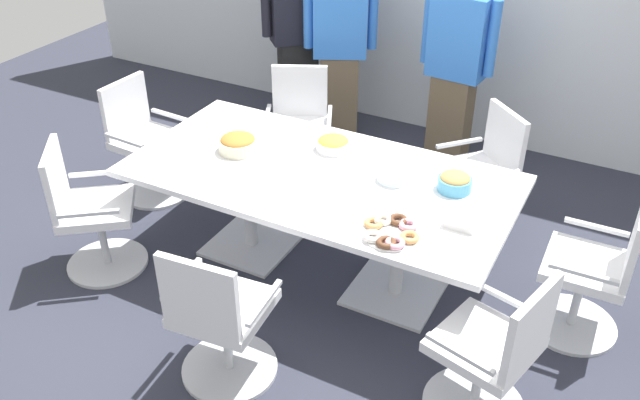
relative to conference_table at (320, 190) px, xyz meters
The scene contains 18 objects.
ground_plane 0.63m from the conference_table, ahead, with size 10.00×10.00×0.01m, color #2D303D.
conference_table is the anchor object (origin of this frame).
office_chair_0 1.52m from the conference_table, 153.27° to the right, with size 0.76×0.76×0.91m.
office_chair_1 1.13m from the conference_table, 90.77° to the right, with size 0.59×0.59×0.91m.
office_chair_2 1.51m from the conference_table, 27.02° to the right, with size 0.66×0.66×0.91m.
office_chair_3 1.70m from the conference_table, ahead, with size 0.55×0.55×0.91m.
office_chair_4 1.27m from the conference_table, 51.84° to the left, with size 0.76×0.76×0.91m.
office_chair_5 1.25m from the conference_table, 125.80° to the left, with size 0.72×0.72×0.91m.
office_chair_6 1.69m from the conference_table, behind, with size 0.57×0.57×0.91m.
person_standing_0 2.05m from the conference_table, 123.51° to the left, with size 0.49×0.48×1.85m.
person_standing_1 1.86m from the conference_table, 112.77° to the left, with size 0.59×0.39×1.73m.
person_standing_2 1.77m from the conference_table, 80.67° to the left, with size 0.61×0.26×1.71m.
snack_bowl_chips_yellow 0.36m from the conference_table, 102.25° to the left, with size 0.23×0.23×0.09m.
snack_bowl_pretzels 0.63m from the conference_table, behind, with size 0.26×0.26×0.12m.
snack_bowl_cookies 0.84m from the conference_table, 13.96° to the left, with size 0.20×0.20×0.12m.
donut_platter 0.77m from the conference_table, 31.93° to the right, with size 0.33×0.33×0.04m.
plate_stack 0.48m from the conference_table, 16.29° to the left, with size 0.20×0.20×0.05m.
napkin_pile 0.97m from the conference_table, ahead, with size 0.17×0.17×0.08m, color white.
Camera 1 is at (1.70, -3.20, 2.88)m, focal length 38.04 mm.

